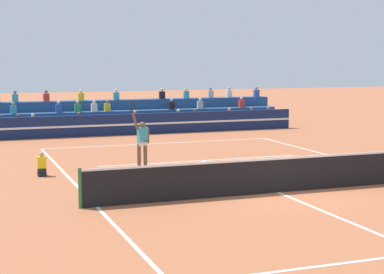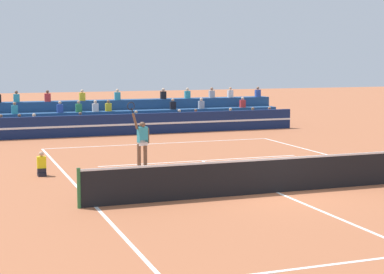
# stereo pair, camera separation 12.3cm
# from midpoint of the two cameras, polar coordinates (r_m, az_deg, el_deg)

# --- Properties ---
(ground_plane) EXTENTS (120.00, 120.00, 0.00)m
(ground_plane) POSITION_cam_midpoint_polar(r_m,az_deg,el_deg) (19.49, 7.76, -4.92)
(ground_plane) COLOR #AD603D
(court_lines) EXTENTS (11.10, 23.90, 0.01)m
(court_lines) POSITION_cam_midpoint_polar(r_m,az_deg,el_deg) (19.48, 7.76, -4.91)
(court_lines) COLOR white
(court_lines) RESTS_ON ground
(tennis_net) EXTENTS (12.00, 0.10, 1.10)m
(tennis_net) POSITION_cam_midpoint_polar(r_m,az_deg,el_deg) (19.38, 7.79, -3.34)
(tennis_net) COLOR #2D6B38
(tennis_net) RESTS_ON ground
(sponsor_banner_wall) EXTENTS (18.00, 0.26, 1.10)m
(sponsor_banner_wall) POSITION_cam_midpoint_polar(r_m,az_deg,el_deg) (34.09, -4.69, 1.17)
(sponsor_banner_wall) COLOR navy
(sponsor_banner_wall) RESTS_ON ground
(bleacher_stand) EXTENTS (18.11, 2.85, 2.28)m
(bleacher_stand) POSITION_cam_midpoint_polar(r_m,az_deg,el_deg) (36.52, -5.76, 1.71)
(bleacher_stand) COLOR navy
(bleacher_stand) RESTS_ON ground
(ball_kid_courtside) EXTENTS (0.30, 0.36, 0.84)m
(ball_kid_courtside) POSITION_cam_midpoint_polar(r_m,az_deg,el_deg) (22.53, -13.07, -2.56)
(ball_kid_courtside) COLOR black
(ball_kid_courtside) RESTS_ON ground
(tennis_player) EXTENTS (0.92, 0.35, 2.49)m
(tennis_player) POSITION_cam_midpoint_polar(r_m,az_deg,el_deg) (23.47, -4.32, -0.40)
(tennis_player) COLOR brown
(tennis_player) RESTS_ON ground
(tennis_ball) EXTENTS (0.07, 0.07, 0.07)m
(tennis_ball) POSITION_cam_midpoint_polar(r_m,az_deg,el_deg) (21.21, 9.62, -3.88)
(tennis_ball) COLOR #C6DB33
(tennis_ball) RESTS_ON ground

